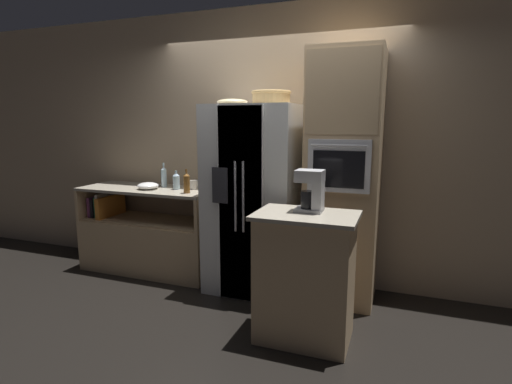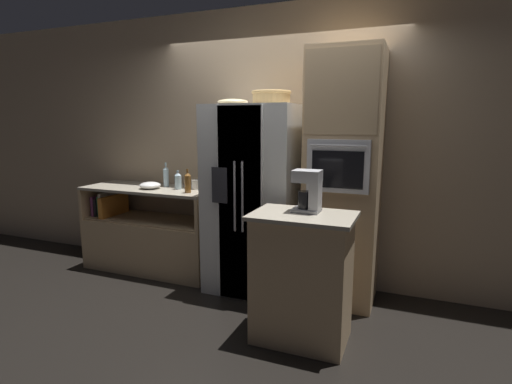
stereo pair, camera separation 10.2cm
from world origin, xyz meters
name	(u,v)px [view 1 (the left image)]	position (x,y,z in m)	size (l,w,h in m)	color
ground_plane	(264,288)	(0.00, 0.00, 0.00)	(20.00, 20.00, 0.00)	black
wall_back	(277,147)	(0.00, 0.40, 1.40)	(12.00, 0.06, 2.80)	tan
counter_left	(150,240)	(-1.39, 0.06, 0.34)	(1.52, 0.61, 0.94)	tan
refrigerator	(254,199)	(-0.11, 0.01, 0.91)	(0.86, 0.74, 1.82)	white
wall_oven	(343,179)	(0.74, 0.07, 1.15)	(0.63, 0.65, 2.28)	tan
island_counter	(305,277)	(0.60, -0.76, 0.50)	(0.76, 0.52, 0.99)	tan
wicker_basket	(271,97)	(0.06, 0.02, 1.88)	(0.37, 0.37, 0.12)	tan
fruit_bowl	(232,102)	(-0.32, -0.01, 1.85)	(0.29, 0.29, 0.06)	beige
bottle_tall	(164,177)	(-1.24, 0.17, 1.06)	(0.06, 0.06, 0.27)	silver
bottle_short	(176,181)	(-1.03, 0.09, 1.03)	(0.07, 0.07, 0.20)	silver
bottle_wide	(187,183)	(-0.81, -0.07, 1.05)	(0.07, 0.07, 0.25)	brown
mug	(194,185)	(-0.85, 0.16, 0.99)	(0.13, 0.09, 0.10)	silver
mixing_bowl	(148,186)	(-1.33, -0.01, 0.98)	(0.23, 0.23, 0.07)	white
coffee_maker	(313,189)	(0.62, -0.69, 1.17)	(0.20, 0.16, 0.32)	#B2B2B7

